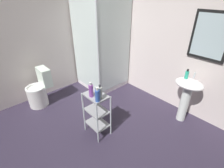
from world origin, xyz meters
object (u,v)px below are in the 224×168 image
object	(u,v)px
lotion_bottle_white	(100,92)
shampoo_bottle_blue	(97,95)
toilet	(39,91)
hand_soap_bottle	(187,74)
rinse_cup	(98,91)
pedestal_sink	(187,92)
shower_stall	(102,69)
conditioner_bottle_purple	(91,90)
storage_cart	(97,111)

from	to	relation	value
lotion_bottle_white	shampoo_bottle_blue	xyz separation A→B (m)	(0.03, -0.07, -0.00)
toilet	shampoo_bottle_blue	size ratio (longest dim) A/B	3.48
hand_soap_bottle	rinse_cup	distance (m)	1.48
pedestal_sink	lotion_bottle_white	xyz separation A→B (m)	(-0.67, -1.33, 0.26)
shower_stall	toilet	world-z (taller)	shower_stall
toilet	conditioner_bottle_purple	distance (m)	1.53
lotion_bottle_white	pedestal_sink	bearing A→B (deg)	63.39
hand_soap_bottle	shampoo_bottle_blue	bearing A→B (deg)	-111.21
hand_soap_bottle	lotion_bottle_white	world-z (taller)	hand_soap_bottle
lotion_bottle_white	shampoo_bottle_blue	world-z (taller)	lotion_bottle_white
shower_stall	pedestal_sink	bearing A→B (deg)	8.65
toilet	lotion_bottle_white	distance (m)	1.65
storage_cart	shampoo_bottle_blue	bearing A→B (deg)	-28.25
toilet	hand_soap_bottle	size ratio (longest dim) A/B	4.66
toilet	conditioner_bottle_purple	size ratio (longest dim) A/B	3.27
rinse_cup	pedestal_sink	bearing A→B (deg)	58.96
shower_stall	toilet	distance (m)	1.45
pedestal_sink	shampoo_bottle_blue	size ratio (longest dim) A/B	3.71
storage_cart	lotion_bottle_white	size ratio (longest dim) A/B	3.36
storage_cart	hand_soap_bottle	xyz separation A→B (m)	(0.69, 1.35, 0.44)
hand_soap_bottle	conditioner_bottle_purple	distance (m)	1.58
hand_soap_bottle	rinse_cup	size ratio (longest dim) A/B	1.69
pedestal_sink	conditioner_bottle_purple	bearing A→B (deg)	-119.50
pedestal_sink	conditioner_bottle_purple	distance (m)	1.63
conditioner_bottle_purple	rinse_cup	bearing A→B (deg)	82.70
lotion_bottle_white	conditioner_bottle_purple	xyz separation A→B (m)	(-0.12, -0.07, 0.00)
shower_stall	rinse_cup	bearing A→B (deg)	-40.94
conditioner_bottle_purple	pedestal_sink	bearing A→B (deg)	60.50
toilet	shampoo_bottle_blue	world-z (taller)	shampoo_bottle_blue
lotion_bottle_white	conditioner_bottle_purple	bearing A→B (deg)	-151.89
shower_stall	conditioner_bottle_purple	world-z (taller)	shower_stall
hand_soap_bottle	rinse_cup	world-z (taller)	hand_soap_bottle
toilet	conditioner_bottle_purple	world-z (taller)	conditioner_bottle_purple
hand_soap_bottle	lotion_bottle_white	size ratio (longest dim) A/B	0.74
shower_stall	lotion_bottle_white	world-z (taller)	shower_stall
shampoo_bottle_blue	storage_cart	bearing A→B (deg)	151.75
shower_stall	storage_cart	xyz separation A→B (m)	(1.15, -1.04, -0.03)
pedestal_sink	storage_cart	bearing A→B (deg)	-120.27
hand_soap_bottle	storage_cart	bearing A→B (deg)	-117.16
lotion_bottle_white	shampoo_bottle_blue	size ratio (longest dim) A/B	1.01
storage_cart	hand_soap_bottle	size ratio (longest dim) A/B	4.53
lotion_bottle_white	rinse_cup	xyz separation A→B (m)	(-0.11, 0.04, -0.05)
storage_cart	toilet	bearing A→B (deg)	-165.02
pedestal_sink	toilet	distance (m)	2.79
shower_stall	storage_cart	bearing A→B (deg)	-41.96
pedestal_sink	lotion_bottle_white	world-z (taller)	lotion_bottle_white
pedestal_sink	rinse_cup	size ratio (longest dim) A/B	8.37
pedestal_sink	shower_stall	bearing A→B (deg)	-171.35
conditioner_bottle_purple	rinse_cup	size ratio (longest dim) A/B	2.40
conditioner_bottle_purple	shampoo_bottle_blue	bearing A→B (deg)	-2.20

